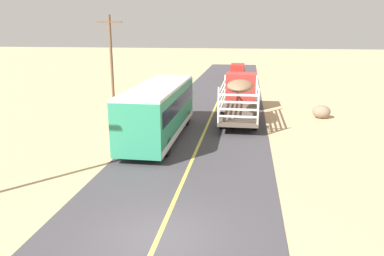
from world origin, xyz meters
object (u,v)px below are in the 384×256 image
object	(u,v)px
car_far	(237,71)
power_pole_mid	(111,57)
livestock_truck	(241,91)
bus	(159,110)
boulder_near_shoulder	(321,112)

from	to	relation	value
car_far	power_pole_mid	size ratio (longest dim) A/B	0.61
livestock_truck	bus	distance (m)	8.64
car_far	boulder_near_shoulder	bearing A→B (deg)	-72.48
livestock_truck	boulder_near_shoulder	distance (m)	6.15
livestock_truck	bus	xyz separation A→B (m)	(-4.64, -7.28, -0.04)
bus	boulder_near_shoulder	world-z (taller)	bus
livestock_truck	boulder_near_shoulder	size ratio (longest dim) A/B	7.48
livestock_truck	power_pole_mid	xyz separation A→B (m)	(-11.18, 2.60, 2.29)
boulder_near_shoulder	car_far	bearing A→B (deg)	107.52
livestock_truck	boulder_near_shoulder	xyz separation A→B (m)	(5.99, -0.47, -1.30)
livestock_truck	power_pole_mid	distance (m)	11.70
livestock_truck	power_pole_mid	bearing A→B (deg)	166.90
livestock_truck	bus	world-z (taller)	bus
bus	boulder_near_shoulder	size ratio (longest dim) A/B	7.71
power_pole_mid	boulder_near_shoulder	distance (m)	17.80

